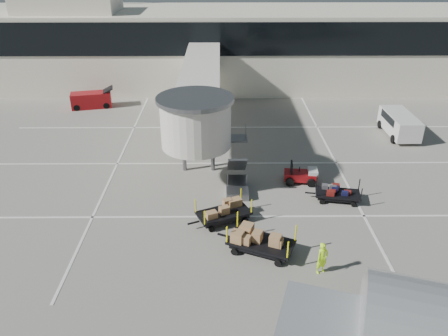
{
  "coord_description": "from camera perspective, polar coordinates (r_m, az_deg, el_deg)",
  "views": [
    {
      "loc": [
        -2.44,
        -19.48,
        14.32
      ],
      "look_at": [
        -2.25,
        4.38,
        2.0
      ],
      "focal_mm": 35.0,
      "sensor_mm": 36.0,
      "label": 1
    }
  ],
  "objects": [
    {
      "name": "ground",
      "position": [
        24.3,
        5.46,
        -8.95
      ],
      "size": [
        140.0,
        140.0,
        0.0
      ],
      "primitive_type": "plane",
      "color": "#9C988C",
      "rests_on": "ground"
    },
    {
      "name": "box_cart_near",
      "position": [
        22.86,
        5.15,
        -9.63
      ],
      "size": [
        4.12,
        2.85,
        1.61
      ],
      "rotation": [
        0.0,
        0.0,
        -0.41
      ],
      "color": "black",
      "rests_on": "ground"
    },
    {
      "name": "box_cart_far",
      "position": [
        25.1,
        -0.12,
        -6.0
      ],
      "size": [
        3.71,
        2.59,
        1.45
      ],
      "rotation": [
        0.0,
        0.0,
        0.42
      ],
      "color": "black",
      "rests_on": "ground"
    },
    {
      "name": "jet_bridge",
      "position": [
        33.33,
        -3.12,
        9.74
      ],
      "size": [
        5.7,
        20.4,
        6.03
      ],
      "color": "silver",
      "rests_on": "ground"
    },
    {
      "name": "ground_worker",
      "position": [
        21.92,
        12.7,
        -11.42
      ],
      "size": [
        0.74,
        0.64,
        1.7
      ],
      "primitive_type": "imported",
      "rotation": [
        0.0,
        0.0,
        0.48
      ],
      "color": "#B9FC1A",
      "rests_on": "ground"
    },
    {
      "name": "belt_loader",
      "position": [
        44.86,
        -16.9,
        8.5
      ],
      "size": [
        4.25,
        2.36,
        1.94
      ],
      "rotation": [
        0.0,
        0.0,
        0.22
      ],
      "color": "maroon",
      "rests_on": "ground"
    },
    {
      "name": "baggage_tug",
      "position": [
        29.61,
        10.05,
        -0.95
      ],
      "size": [
        2.26,
        1.56,
        1.41
      ],
      "rotation": [
        0.0,
        0.0,
        -0.1
      ],
      "color": "maroon",
      "rests_on": "ground"
    },
    {
      "name": "terminal",
      "position": [
        50.51,
        1.99,
        15.62
      ],
      "size": [
        64.0,
        12.11,
        15.2
      ],
      "color": "silver",
      "rests_on": "ground"
    },
    {
      "name": "suitcase_cart",
      "position": [
        28.09,
        14.77,
        -3.23
      ],
      "size": [
        3.42,
        1.8,
        1.31
      ],
      "rotation": [
        0.0,
        0.0,
        -0.17
      ],
      "color": "black",
      "rests_on": "ground"
    },
    {
      "name": "lane_markings",
      "position": [
        32.22,
        2.74,
        0.9
      ],
      "size": [
        40.0,
        30.0,
        0.02
      ],
      "color": "white",
      "rests_on": "ground"
    },
    {
      "name": "minivan",
      "position": [
        39.17,
        21.88,
        5.56
      ],
      "size": [
        2.18,
        4.86,
        1.84
      ],
      "rotation": [
        0.0,
        0.0,
        0.01
      ],
      "color": "silver",
      "rests_on": "ground"
    }
  ]
}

